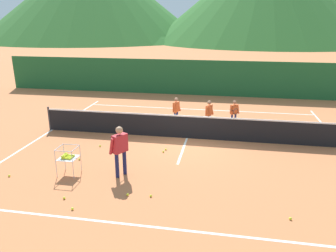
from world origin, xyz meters
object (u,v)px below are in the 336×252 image
object	(u,v)px
tennis_ball_4	(128,195)
tennis_net	(187,127)
ball_cart	(67,157)
student_2	(234,111)
student_1	(209,112)
tennis_ball_2	(290,219)
tennis_ball_5	(72,209)
instructor	(120,147)
tennis_ball_6	(166,149)
tennis_ball_3	(79,159)
student_0	(176,109)
tennis_ball_8	(64,198)
tennis_ball_9	(151,196)
tennis_ball_1	(100,146)
tennis_ball_0	(163,152)
tennis_ball_7	(9,176)

from	to	relation	value
tennis_ball_4	tennis_net	bearing A→B (deg)	77.68
ball_cart	student_2	bearing A→B (deg)	48.47
tennis_net	student_1	bearing A→B (deg)	59.30
tennis_ball_2	tennis_ball_5	world-z (taller)	same
instructor	tennis_ball_6	world-z (taller)	instructor
tennis_ball_4	tennis_ball_5	distance (m)	1.52
ball_cart	tennis_ball_4	distance (m)	2.50
tennis_net	tennis_ball_3	bearing A→B (deg)	-140.35
student_0	student_2	world-z (taller)	student_0
instructor	tennis_ball_8	size ratio (longest dim) A/B	23.87
tennis_ball_4	ball_cart	bearing A→B (deg)	156.41
student_0	tennis_ball_9	size ratio (longest dim) A/B	19.16
tennis_ball_1	tennis_ball_6	bearing A→B (deg)	2.37
student_0	tennis_ball_6	world-z (taller)	student_0
tennis_net	tennis_ball_2	xyz separation A→B (m)	(3.21, -5.27, -0.47)
tennis_ball_1	tennis_ball_4	distance (m)	3.96
student_2	tennis_ball_2	distance (m)	7.38
instructor	student_2	bearing A→B (deg)	58.14
tennis_ball_5	tennis_ball_6	distance (m)	4.69
tennis_ball_5	student_0	bearing A→B (deg)	78.34
tennis_ball_0	tennis_ball_7	distance (m)	5.17
tennis_ball_0	tennis_ball_7	world-z (taller)	same
tennis_ball_5	tennis_ball_6	xyz separation A→B (m)	(1.63, 4.39, 0.00)
student_0	tennis_ball_5	world-z (taller)	student_0
tennis_ball_7	tennis_ball_8	world-z (taller)	same
tennis_net	tennis_ball_5	size ratio (longest dim) A/B	180.99
tennis_ball_1	tennis_ball_6	world-z (taller)	same
student_0	tennis_ball_9	world-z (taller)	student_0
student_1	tennis_ball_3	size ratio (longest dim) A/B	19.25
tennis_ball_3	tennis_ball_1	bearing A→B (deg)	79.30
student_0	tennis_ball_0	distance (m)	3.41
student_0	tennis_ball_1	size ratio (longest dim) A/B	19.16
tennis_ball_4	tennis_ball_0	bearing A→B (deg)	83.04
student_0	tennis_ball_7	bearing A→B (deg)	-125.42
tennis_ball_5	tennis_ball_6	world-z (taller)	same
tennis_ball_3	tennis_ball_7	xyz separation A→B (m)	(-1.61, -1.58, 0.00)
tennis_ball_0	tennis_ball_2	size ratio (longest dim) A/B	1.00
student_0	tennis_ball_9	bearing A→B (deg)	-87.30
tennis_ball_1	tennis_ball_7	distance (m)	3.44
tennis_ball_3	tennis_ball_0	bearing A→B (deg)	23.13
student_0	tennis_ball_6	distance (m)	3.18
instructor	tennis_ball_3	xyz separation A→B (m)	(-1.81, 0.86, -0.94)
tennis_ball_3	tennis_ball_5	world-z (taller)	same
tennis_ball_0	tennis_ball_3	distance (m)	3.00
tennis_net	tennis_ball_1	xyz separation A→B (m)	(-3.19, -1.53, -0.47)
instructor	tennis_ball_1	size ratio (longest dim) A/B	23.87
ball_cart	tennis_ball_5	size ratio (longest dim) A/B	13.22
tennis_ball_3	tennis_ball_5	xyz separation A→B (m)	(1.17, -2.97, 0.00)
ball_cart	instructor	bearing A→B (deg)	6.62
student_1	tennis_ball_4	world-z (taller)	student_1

